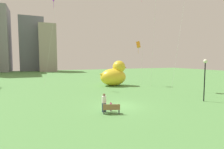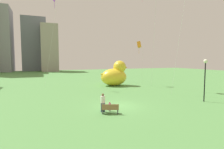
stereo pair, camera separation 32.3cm
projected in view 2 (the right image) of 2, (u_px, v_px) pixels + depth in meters
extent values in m
plane|color=#57924B|center=(119.00, 106.00, 18.52)|extent=(140.00, 140.00, 0.00)
cube|color=olive|center=(110.00, 109.00, 15.80)|extent=(1.59, 0.93, 0.06)
cube|color=olive|center=(110.00, 107.00, 15.58)|extent=(1.46, 0.56, 0.45)
cube|color=#47474C|center=(102.00, 112.00, 15.78)|extent=(0.20, 0.38, 0.39)
cube|color=#47474C|center=(118.00, 111.00, 15.85)|extent=(0.20, 0.38, 0.39)
cylinder|color=#38476B|center=(102.00, 108.00, 16.29)|extent=(0.19, 0.19, 0.85)
cylinder|color=#38476B|center=(104.00, 107.00, 16.37)|extent=(0.19, 0.19, 0.85)
cylinder|color=white|center=(103.00, 100.00, 16.27)|extent=(0.42, 0.42, 0.64)
sphere|color=brown|center=(103.00, 95.00, 16.23)|extent=(0.25, 0.25, 0.25)
cylinder|color=silver|center=(109.00, 109.00, 16.50)|extent=(0.10, 0.10, 0.45)
cylinder|color=silver|center=(110.00, 109.00, 16.54)|extent=(0.10, 0.10, 0.45)
cylinder|color=#D85999|center=(110.00, 105.00, 16.49)|extent=(0.22, 0.22, 0.33)
sphere|color=#A87C5B|center=(110.00, 102.00, 16.47)|extent=(0.13, 0.13, 0.13)
ellipsoid|color=yellow|center=(114.00, 77.00, 32.93)|extent=(4.92, 3.64, 3.21)
sphere|color=yellow|center=(120.00, 67.00, 33.21)|extent=(2.40, 2.40, 2.40)
cone|color=orange|center=(125.00, 67.00, 33.62)|extent=(1.08, 1.08, 1.08)
cone|color=yellow|center=(103.00, 75.00, 32.09)|extent=(1.47, 1.28, 1.55)
cylinder|color=black|center=(205.00, 82.00, 20.25)|extent=(0.12, 0.12, 4.49)
sphere|color=#EAEACC|center=(206.00, 61.00, 20.05)|extent=(0.45, 0.45, 0.45)
cube|color=gray|center=(2.00, 40.00, 71.78)|extent=(7.27, 11.80, 26.01)
cube|color=slate|center=(34.00, 44.00, 77.62)|extent=(9.90, 6.24, 23.32)
cube|color=#9E938C|center=(49.00, 48.00, 75.16)|extent=(6.79, 9.41, 19.55)
cylinder|color=silver|center=(154.00, 41.00, 29.33)|extent=(1.82, 3.63, 16.07)
cylinder|color=silver|center=(142.00, 65.00, 33.48)|extent=(0.56, 1.33, 7.71)
cube|color=orange|center=(139.00, 45.00, 33.16)|extent=(0.92, 1.08, 1.27)
cylinder|color=orange|center=(139.00, 49.00, 33.24)|extent=(0.04, 0.04, 1.60)
cylinder|color=silver|center=(51.00, 44.00, 31.62)|extent=(2.52, 1.34, 15.36)
cylinder|color=purple|center=(54.00, 3.00, 30.16)|extent=(0.04, 0.04, 1.60)
cylinder|color=silver|center=(183.00, 15.00, 23.38)|extent=(1.71, 1.69, 21.52)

